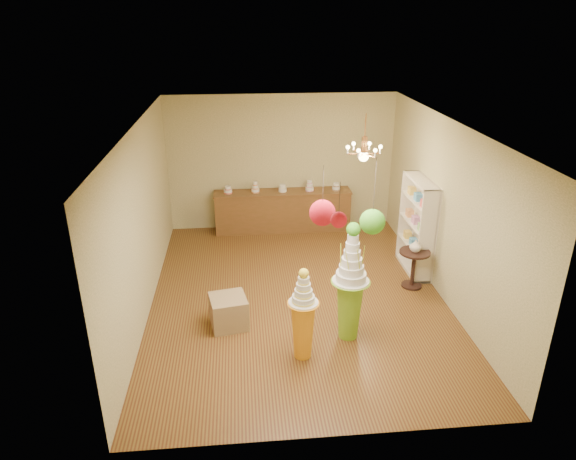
{
  "coord_description": "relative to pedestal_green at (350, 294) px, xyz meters",
  "views": [
    {
      "loc": [
        -0.9,
        -7.76,
        4.59
      ],
      "look_at": [
        -0.16,
        0.0,
        1.26
      ],
      "focal_mm": 32.0,
      "sensor_mm": 36.0,
      "label": 1
    }
  ],
  "objects": [
    {
      "name": "wall_back",
      "position": [
        -0.64,
        4.52,
        0.76
      ],
      "size": [
        5.0,
        0.04,
        3.0
      ],
      "primitive_type": "cube",
      "color": "tan",
      "rests_on": "ground"
    },
    {
      "name": "round_table",
      "position": [
        1.46,
        1.42,
        -0.29
      ],
      "size": [
        0.66,
        0.66,
        0.7
      ],
      "rotation": [
        0.0,
        0.0,
        -0.23
      ],
      "color": "black",
      "rests_on": "floor"
    },
    {
      "name": "pom_red_left",
      "position": [
        -0.61,
        -0.97,
        1.69
      ],
      "size": [
        0.31,
        0.31,
        0.73
      ],
      "color": "#393129",
      "rests_on": "ceiling"
    },
    {
      "name": "ceiling",
      "position": [
        -0.64,
        1.27,
        2.26
      ],
      "size": [
        6.5,
        6.5,
        0.0
      ],
      "primitive_type": "plane",
      "rotation": [
        3.14,
        0.0,
        0.0
      ],
      "color": "silver",
      "rests_on": "ground"
    },
    {
      "name": "pedestal_green",
      "position": [
        0.0,
        0.0,
        0.0
      ],
      "size": [
        0.59,
        0.59,
        1.88
      ],
      "rotation": [
        0.0,
        0.0,
        -0.1
      ],
      "color": "#78B327",
      "rests_on": "floor"
    },
    {
      "name": "shelving_unit",
      "position": [
        1.7,
        2.07,
        0.16
      ],
      "size": [
        0.33,
        1.2,
        1.8
      ],
      "color": "beige",
      "rests_on": "floor"
    },
    {
      "name": "chandelier",
      "position": [
        0.61,
        2.11,
        1.56
      ],
      "size": [
        0.68,
        0.68,
        0.85
      ],
      "rotation": [
        0.0,
        0.0,
        -0.04
      ],
      "color": "#C57E45",
      "rests_on": "ceiling"
    },
    {
      "name": "wall_front",
      "position": [
        -0.64,
        -1.98,
        0.76
      ],
      "size": [
        5.0,
        0.04,
        3.0
      ],
      "primitive_type": "cube",
      "color": "tan",
      "rests_on": "ground"
    },
    {
      "name": "burlap_riser",
      "position": [
        -1.81,
        0.47,
        -0.49
      ],
      "size": [
        0.64,
        0.64,
        0.5
      ],
      "primitive_type": "cube",
      "rotation": [
        0.0,
        0.0,
        0.18
      ],
      "color": "olive",
      "rests_on": "floor"
    },
    {
      "name": "floor",
      "position": [
        -0.64,
        1.27,
        -0.74
      ],
      "size": [
        6.5,
        6.5,
        0.0
      ],
      "primitive_type": "plane",
      "color": "brown",
      "rests_on": "ground"
    },
    {
      "name": "pom_red_right",
      "position": [
        -0.54,
        -1.59,
        1.84
      ],
      "size": [
        0.17,
        0.17,
        0.51
      ],
      "color": "#393129",
      "rests_on": "ceiling"
    },
    {
      "name": "pom_green_mid",
      "position": [
        0.07,
        -0.68,
        1.43
      ],
      "size": [
        0.32,
        0.32,
        0.99
      ],
      "color": "#393129",
      "rests_on": "ceiling"
    },
    {
      "name": "wall_right",
      "position": [
        1.86,
        1.27,
        0.76
      ],
      "size": [
        0.04,
        6.5,
        3.0
      ],
      "primitive_type": "cube",
      "color": "tan",
      "rests_on": "ground"
    },
    {
      "name": "sideboard",
      "position": [
        -0.64,
        4.24,
        -0.26
      ],
      "size": [
        3.04,
        0.54,
        1.16
      ],
      "color": "brown",
      "rests_on": "floor"
    },
    {
      "name": "pedestal_orange",
      "position": [
        -0.75,
        -0.42,
        -0.17
      ],
      "size": [
        0.55,
        0.55,
        1.41
      ],
      "rotation": [
        0.0,
        0.0,
        0.41
      ],
      "color": "orange",
      "rests_on": "floor"
    },
    {
      "name": "vase",
      "position": [
        1.46,
        1.42,
        0.07
      ],
      "size": [
        0.24,
        0.24,
        0.22
      ],
      "primitive_type": "imported",
      "rotation": [
        0.0,
        0.0,
        -0.18
      ],
      "color": "beige",
      "rests_on": "round_table"
    },
    {
      "name": "wall_left",
      "position": [
        -3.14,
        1.27,
        0.76
      ],
      "size": [
        0.04,
        6.5,
        3.0
      ],
      "primitive_type": "cube",
      "color": "tan",
      "rests_on": "ground"
    }
  ]
}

